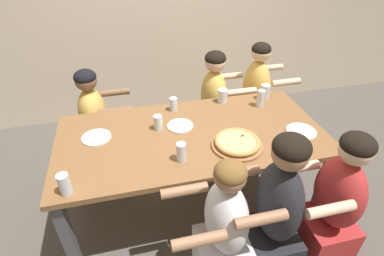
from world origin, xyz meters
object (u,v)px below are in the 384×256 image
at_px(empty_plate_b, 96,137).
at_px(diner_far_left, 97,129).
at_px(drinking_glass_d, 223,96).
at_px(drinking_glass_e, 265,92).
at_px(diner_near_midright, 274,220).
at_px(diner_far_midright, 213,111).
at_px(drinking_glass_f, 65,185).
at_px(drinking_glass_a, 260,99).
at_px(empty_plate_a, 301,131).
at_px(diner_near_center, 224,238).
at_px(drinking_glass_c, 158,123).
at_px(diner_far_right, 254,104).
at_px(drinking_glass_b, 173,105).
at_px(diner_near_right, 331,211).
at_px(pizza_board_main, 237,143).
at_px(drinking_glass_g, 181,153).
at_px(empty_plate_c, 180,126).

relative_size(empty_plate_b, diner_far_left, 0.19).
height_order(drinking_glass_d, drinking_glass_e, drinking_glass_e).
height_order(diner_near_midright, diner_far_midright, diner_near_midright).
bearing_deg(drinking_glass_f, diner_near_midright, -14.17).
distance_m(empty_plate_b, drinking_glass_a, 1.33).
distance_m(empty_plate_a, drinking_glass_f, 1.64).
height_order(diner_near_midright, diner_far_left, diner_near_midright).
height_order(drinking_glass_d, diner_near_center, diner_near_center).
xyz_separation_m(drinking_glass_c, diner_far_right, (1.05, 0.57, -0.31)).
distance_m(empty_plate_b, drinking_glass_b, 0.66).
bearing_deg(diner_near_right, diner_far_left, 47.27).
distance_m(drinking_glass_f, diner_near_midright, 1.25).
bearing_deg(diner_near_center, drinking_glass_d, -17.16).
distance_m(pizza_board_main, drinking_glass_a, 0.61).
height_order(drinking_glass_c, drinking_glass_f, drinking_glass_f).
relative_size(drinking_glass_g, diner_far_left, 0.12).
xyz_separation_m(drinking_glass_c, diner_far_midright, (0.62, 0.57, -0.32)).
bearing_deg(drinking_glass_b, diner_near_right, -51.71).
xyz_separation_m(empty_plate_a, diner_far_left, (-1.53, 0.86, -0.31)).
xyz_separation_m(diner_far_left, diner_far_right, (1.56, -0.00, 0.05)).
xyz_separation_m(drinking_glass_b, drinking_glass_d, (0.43, 0.03, 0.01)).
xyz_separation_m(pizza_board_main, diner_far_midright, (0.12, 0.91, -0.30)).
relative_size(drinking_glass_c, drinking_glass_d, 0.97).
bearing_deg(diner_far_right, diner_near_right, -2.68).
relative_size(empty_plate_c, drinking_glass_e, 1.43).
height_order(empty_plate_b, drinking_glass_f, drinking_glass_f).
height_order(pizza_board_main, diner_near_center, diner_near_center).
bearing_deg(diner_near_right, drinking_glass_g, 64.80).
bearing_deg(diner_near_right, diner_near_midright, 90.00).
xyz_separation_m(diner_far_midright, diner_far_right, (0.44, 0.00, 0.01)).
relative_size(pizza_board_main, diner_near_midright, 0.30).
bearing_deg(diner_far_right, drinking_glass_d, -56.78).
xyz_separation_m(drinking_glass_c, drinking_glass_f, (-0.60, -0.51, 0.01)).
height_order(drinking_glass_d, diner_far_right, diner_far_right).
bearing_deg(drinking_glass_e, empty_plate_c, -163.25).
distance_m(drinking_glass_f, drinking_glass_g, 0.71).
bearing_deg(diner_near_center, diner_far_midright, -14.56).
xyz_separation_m(diner_near_center, diner_near_right, (0.73, 0.00, 0.03)).
relative_size(drinking_glass_c, diner_far_left, 0.11).
bearing_deg(drinking_glass_b, diner_far_right, 20.67).
distance_m(drinking_glass_d, drinking_glass_g, 0.83).
bearing_deg(empty_plate_b, drinking_glass_f, -106.92).
bearing_deg(drinking_glass_f, empty_plate_a, 7.84).
bearing_deg(drinking_glass_b, drinking_glass_d, 4.58).
distance_m(empty_plate_a, diner_far_right, 0.90).
distance_m(empty_plate_c, diner_near_midright, 0.94).
bearing_deg(empty_plate_a, drinking_glass_a, 108.45).
relative_size(diner_near_center, diner_far_right, 0.93).
distance_m(diner_near_center, diner_near_midright, 0.33).
height_order(empty_plate_c, drinking_glass_c, drinking_glass_c).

